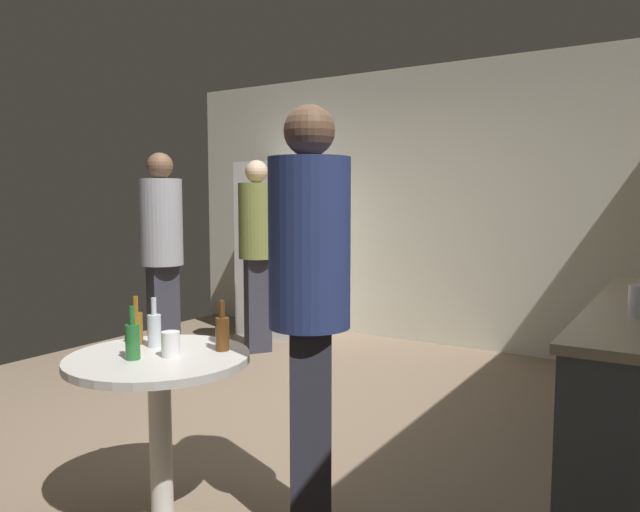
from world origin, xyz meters
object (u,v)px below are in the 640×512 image
Objects in this scene: beer_bottle_amber at (136,327)px; beer_bottle_brown at (222,332)px; beer_bottle_clear at (154,329)px; person_in_olive_shirt at (257,240)px; person_in_navy_shirt at (310,286)px; person_in_gray_shirt at (162,244)px; refrigerator at (280,249)px; beer_bottle_green at (133,340)px; plastic_cup_white at (171,344)px; foreground_table at (159,378)px.

beer_bottle_brown is at bearing 16.76° from beer_bottle_amber.
person_in_olive_shirt is at bearing 118.06° from beer_bottle_clear.
person_in_navy_shirt is at bearing -12.78° from person_in_olive_shirt.
person_in_gray_shirt is (-1.46, 1.54, 0.24)m from beer_bottle_amber.
beer_bottle_brown is (1.90, -3.08, -0.08)m from refrigerator.
person_in_navy_shirt reaches higher than beer_bottle_amber.
beer_bottle_clear is (0.11, 0.01, 0.00)m from beer_bottle_amber.
plastic_cup_white is (0.10, 0.12, -0.03)m from beer_bottle_green.
beer_bottle_green reaches higher than plastic_cup_white.
beer_bottle_clear is 0.21m from plastic_cup_white.
person_in_gray_shirt reaches higher than plastic_cup_white.
beer_bottle_green is 0.13× the size of person_in_navy_shirt.
refrigerator is at bearing 114.77° from beer_bottle_amber.
refrigerator is at bearing 118.50° from plastic_cup_white.
plastic_cup_white is (-0.12, -0.20, -0.03)m from beer_bottle_brown.
person_in_gray_shirt is 2.69m from person_in_navy_shirt.
refrigerator reaches higher than person_in_gray_shirt.
beer_bottle_clear is (-0.09, 0.20, 0.00)m from beer_bottle_green.
beer_bottle_clear is 2.78m from person_in_olive_shirt.
foreground_table is 2.38m from person_in_gray_shirt.
person_in_olive_shirt is at bearing -69.17° from refrigerator.
foreground_table is at bearing -19.29° from beer_bottle_amber.
plastic_cup_white is 0.67m from person_in_navy_shirt.
person_in_navy_shirt is at bearing 11.16° from beer_bottle_amber.
beer_bottle_clear is 0.13× the size of person_in_gray_shirt.
person_in_navy_shirt reaches higher than beer_bottle_green.
beer_bottle_amber is at bearing 136.07° from beer_bottle_green.
person_in_navy_shirt is (2.34, -3.04, 0.16)m from refrigerator.
person_in_gray_shirt is (-1.69, 1.62, 0.42)m from foreground_table.
person_in_olive_shirt is at bearing 119.38° from foreground_table.
plastic_cup_white is 0.06× the size of person_in_navy_shirt.
person_in_olive_shirt reaches higher than beer_bottle_amber.
person_in_navy_shirt is at bearing -10.76° from person_in_gray_shirt.
beer_bottle_brown is at bearing 54.40° from beer_bottle_green.
foreground_table is 0.17m from plastic_cup_white.
person_in_gray_shirt is (-1.88, 1.41, 0.24)m from beer_bottle_brown.
foreground_table is 0.45× the size of person_in_gray_shirt.
beer_bottle_brown is at bearing -17.17° from person_in_gray_shirt.
foreground_table is 0.31m from beer_bottle_amber.
beer_bottle_green is at bearing -63.74° from refrigerator.
beer_bottle_clear is 2.09× the size of plastic_cup_white.
refrigerator is at bearing 117.53° from foreground_table.
beer_bottle_clear is at bearing 143.08° from foreground_table.
plastic_cup_white is (0.19, -0.08, -0.03)m from beer_bottle_clear.
beer_bottle_clear is (-0.13, 0.10, 0.19)m from foreground_table.
beer_bottle_amber is 2.13m from person_in_gray_shirt.
refrigerator is 0.82m from person_in_olive_shirt.
refrigerator is 1.00× the size of person_in_navy_shirt.
plastic_cup_white reaches higher than foreground_table.
person_in_navy_shirt reaches higher than beer_bottle_brown.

